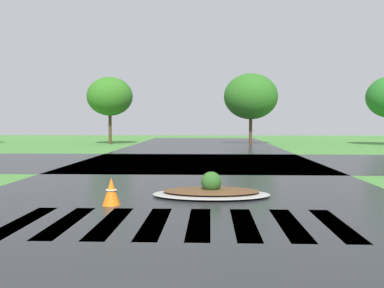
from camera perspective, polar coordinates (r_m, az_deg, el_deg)
asphalt_roadway at (r=13.78m, az=-0.46°, el=-5.60°), size 11.87×80.00×0.01m
asphalt_cross_road at (r=22.30m, az=0.61°, el=-2.32°), size 90.00×10.68×0.01m
crosswalk_stripes at (r=9.11m, az=-1.95°, el=-10.04°), size 6.75×2.92×0.01m
median_island at (r=12.23m, az=2.47°, el=-6.07°), size 3.20×1.88×0.68m
traffic_cone at (r=11.10m, az=-10.26°, el=-6.02°), size 0.44×0.44×0.68m
background_treeline at (r=38.80m, az=2.16°, el=6.01°), size 40.24×5.56×6.19m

